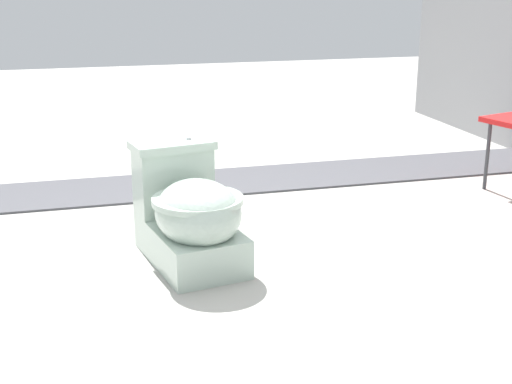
% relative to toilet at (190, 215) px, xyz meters
% --- Properties ---
extents(ground_plane, '(14.00, 14.00, 0.00)m').
position_rel_toilet_xyz_m(ground_plane, '(0.05, 0.20, -0.22)').
color(ground_plane, '#A8A59E').
extents(gravel_strip, '(0.56, 8.00, 0.01)m').
position_rel_toilet_xyz_m(gravel_strip, '(-1.17, 0.70, -0.21)').
color(gravel_strip, '#4C4C51').
rests_on(gravel_strip, ground).
extents(toilet, '(0.69, 0.48, 0.52)m').
position_rel_toilet_xyz_m(toilet, '(0.00, 0.00, 0.00)').
color(toilet, '#B2C6B7').
rests_on(toilet, ground).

